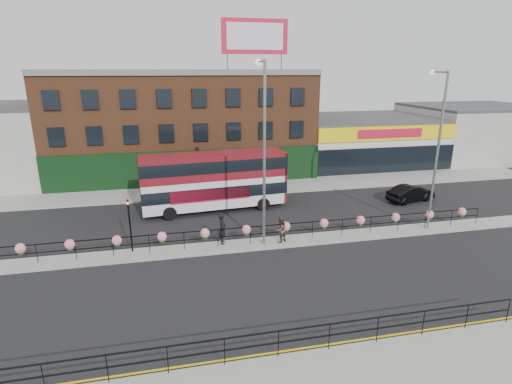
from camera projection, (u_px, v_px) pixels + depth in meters
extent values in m
plane|color=black|center=(266.00, 244.00, 24.75)|extent=(120.00, 120.00, 0.00)
cube|color=gray|center=(235.00, 189.00, 35.94)|extent=(60.00, 4.00, 0.15)
cube|color=gray|center=(266.00, 243.00, 24.73)|extent=(60.00, 1.60, 0.15)
cube|color=gold|center=(324.00, 345.00, 15.69)|extent=(60.00, 0.10, 0.01)
cube|color=gold|center=(326.00, 348.00, 15.52)|extent=(60.00, 0.10, 0.01)
cube|color=brown|center=(183.00, 124.00, 41.15)|extent=(25.00, 12.00, 10.00)
cube|color=#3F3F42|center=(180.00, 72.00, 39.64)|extent=(25.00, 12.00, 0.30)
cube|color=black|center=(188.00, 169.00, 36.44)|extent=(25.00, 0.25, 3.40)
cube|color=silver|center=(360.00, 141.00, 45.94)|extent=(15.00, 12.00, 5.00)
cube|color=#3F3F42|center=(362.00, 118.00, 45.16)|extent=(15.00, 12.00, 0.30)
cube|color=yellow|center=(389.00, 133.00, 39.73)|extent=(15.00, 0.25, 1.40)
cube|color=#B81432|center=(390.00, 133.00, 39.62)|extent=(7.00, 0.10, 0.90)
cube|color=black|center=(387.00, 160.00, 40.53)|extent=(15.00, 0.25, 2.60)
cube|color=#A3A39E|center=(472.00, 133.00, 48.79)|extent=(14.50, 12.00, 6.00)
cube|color=#3F3F42|center=(476.00, 106.00, 47.86)|extent=(14.50, 12.00, 0.30)
cube|color=#B81432|center=(255.00, 36.00, 35.39)|extent=(6.00, 0.25, 3.00)
cube|color=silver|center=(255.00, 36.00, 35.26)|extent=(5.10, 0.04, 2.25)
cylinder|color=slate|center=(227.00, 62.00, 35.53)|extent=(0.12, 0.12, 1.40)
cylinder|color=slate|center=(281.00, 62.00, 36.54)|extent=(0.12, 0.12, 1.40)
cube|color=black|center=(266.00, 226.00, 24.38)|extent=(30.00, 0.05, 0.05)
cube|color=black|center=(266.00, 233.00, 24.53)|extent=(30.00, 0.05, 0.05)
cylinder|color=black|center=(37.00, 254.00, 21.91)|extent=(0.04, 0.04, 1.10)
cylinder|color=black|center=(76.00, 250.00, 22.31)|extent=(0.04, 0.04, 1.10)
cylinder|color=black|center=(113.00, 247.00, 22.72)|extent=(0.04, 0.04, 1.10)
cylinder|color=black|center=(149.00, 244.00, 23.13)|extent=(0.04, 0.04, 1.10)
cylinder|color=black|center=(184.00, 241.00, 23.53)|extent=(0.04, 0.04, 1.10)
cylinder|color=black|center=(218.00, 238.00, 23.94)|extent=(0.04, 0.04, 1.10)
cylinder|color=black|center=(250.00, 235.00, 24.34)|extent=(0.04, 0.04, 1.10)
cylinder|color=black|center=(282.00, 233.00, 24.75)|extent=(0.04, 0.04, 1.10)
cylinder|color=black|center=(312.00, 230.00, 25.15)|extent=(0.04, 0.04, 1.10)
cylinder|color=black|center=(342.00, 227.00, 25.56)|extent=(0.04, 0.04, 1.10)
cylinder|color=black|center=(371.00, 225.00, 25.97)|extent=(0.04, 0.04, 1.10)
cylinder|color=black|center=(398.00, 223.00, 26.37)|extent=(0.04, 0.04, 1.10)
cylinder|color=black|center=(425.00, 220.00, 26.78)|extent=(0.04, 0.04, 1.10)
cylinder|color=black|center=(451.00, 218.00, 27.18)|extent=(0.04, 0.04, 1.10)
cylinder|color=black|center=(477.00, 216.00, 27.59)|extent=(0.04, 0.04, 1.10)
sphere|color=pink|center=(20.00, 248.00, 21.64)|extent=(0.56, 0.56, 0.56)
sphere|color=#1A4914|center=(21.00, 252.00, 21.71)|extent=(0.36, 0.36, 0.36)
sphere|color=pink|center=(70.00, 244.00, 22.15)|extent=(0.56, 0.56, 0.56)
sphere|color=#1A4914|center=(70.00, 248.00, 22.21)|extent=(0.36, 0.36, 0.36)
sphere|color=pink|center=(117.00, 240.00, 22.65)|extent=(0.56, 0.56, 0.56)
sphere|color=#1A4914|center=(117.00, 244.00, 22.72)|extent=(0.36, 0.36, 0.36)
sphere|color=pink|center=(162.00, 237.00, 23.16)|extent=(0.56, 0.56, 0.56)
sphere|color=#1A4914|center=(162.00, 240.00, 23.23)|extent=(0.36, 0.36, 0.36)
sphere|color=pink|center=(205.00, 233.00, 23.67)|extent=(0.56, 0.56, 0.56)
sphere|color=#1A4914|center=(205.00, 237.00, 23.74)|extent=(0.36, 0.36, 0.36)
sphere|color=pink|center=(246.00, 230.00, 24.17)|extent=(0.56, 0.56, 0.56)
sphere|color=#1A4914|center=(246.00, 233.00, 24.24)|extent=(0.36, 0.36, 0.36)
sphere|color=pink|center=(286.00, 226.00, 24.68)|extent=(0.56, 0.56, 0.56)
sphere|color=#1A4914|center=(286.00, 230.00, 24.75)|extent=(0.36, 0.36, 0.36)
sphere|color=pink|center=(324.00, 223.00, 25.19)|extent=(0.56, 0.56, 0.56)
sphere|color=#1A4914|center=(324.00, 226.00, 25.26)|extent=(0.36, 0.36, 0.36)
sphere|color=pink|center=(361.00, 220.00, 25.70)|extent=(0.56, 0.56, 0.56)
sphere|color=#1A4914|center=(360.00, 223.00, 25.76)|extent=(0.36, 0.36, 0.36)
sphere|color=pink|center=(396.00, 217.00, 26.20)|extent=(0.56, 0.56, 0.56)
sphere|color=#1A4914|center=(395.00, 220.00, 26.27)|extent=(0.36, 0.36, 0.36)
sphere|color=pink|center=(429.00, 214.00, 26.71)|extent=(0.56, 0.56, 0.56)
sphere|color=#1A4914|center=(429.00, 218.00, 26.78)|extent=(0.36, 0.36, 0.36)
sphere|color=pink|center=(462.00, 212.00, 27.22)|extent=(0.56, 0.56, 0.56)
sphere|color=#1A4914|center=(461.00, 215.00, 27.28)|extent=(0.36, 0.36, 0.36)
cube|color=black|center=(279.00, 331.00, 14.54)|extent=(20.00, 0.05, 0.05)
cube|color=black|center=(278.00, 343.00, 14.69)|extent=(20.00, 0.05, 0.05)
cylinder|color=black|center=(43.00, 378.00, 13.08)|extent=(0.04, 0.04, 1.10)
cylinder|color=black|center=(107.00, 369.00, 13.49)|extent=(0.04, 0.04, 1.10)
cylinder|color=black|center=(168.00, 360.00, 13.90)|extent=(0.04, 0.04, 1.10)
cylinder|color=black|center=(225.00, 352.00, 14.30)|extent=(0.04, 0.04, 1.10)
cylinder|color=black|center=(278.00, 344.00, 14.71)|extent=(0.04, 0.04, 1.10)
cylinder|color=black|center=(329.00, 337.00, 15.11)|extent=(0.04, 0.04, 1.10)
cylinder|color=black|center=(378.00, 330.00, 15.52)|extent=(0.04, 0.04, 1.10)
cylinder|color=black|center=(423.00, 323.00, 15.92)|extent=(0.04, 0.04, 1.10)
cylinder|color=black|center=(467.00, 317.00, 16.33)|extent=(0.04, 0.04, 1.10)
cylinder|color=black|center=(508.00, 311.00, 16.73)|extent=(0.04, 0.04, 1.10)
cube|color=silver|center=(214.00, 180.00, 30.19)|extent=(11.00, 3.42, 3.94)
cube|color=maroon|center=(214.00, 166.00, 29.86)|extent=(11.07, 3.49, 1.77)
cube|color=black|center=(214.00, 189.00, 30.40)|extent=(11.09, 3.51, 0.89)
cube|color=black|center=(214.00, 164.00, 29.82)|extent=(11.11, 3.53, 0.89)
cube|color=maroon|center=(213.00, 154.00, 29.61)|extent=(11.00, 3.42, 0.12)
cube|color=maroon|center=(280.00, 175.00, 31.73)|extent=(0.43, 2.53, 3.94)
cube|color=#B81432|center=(211.00, 195.00, 29.13)|extent=(5.88, 0.57, 0.98)
cylinder|color=black|center=(170.00, 214.00, 28.61)|extent=(1.01, 0.38, 0.98)
cylinder|color=black|center=(167.00, 203.00, 30.85)|extent=(1.01, 0.38, 0.98)
cylinder|color=black|center=(263.00, 204.00, 30.63)|extent=(1.01, 0.38, 0.98)
cylinder|color=black|center=(254.00, 195.00, 32.88)|extent=(1.01, 0.38, 0.98)
imported|color=black|center=(411.00, 193.00, 32.68)|extent=(3.36, 4.78, 1.35)
imported|color=black|center=(222.00, 228.00, 24.29)|extent=(0.84, 0.66, 1.95)
imported|color=#443728|center=(281.00, 230.00, 24.52)|extent=(1.35, 1.33, 1.64)
cylinder|color=slate|center=(264.00, 158.00, 22.90)|extent=(0.17, 0.17, 10.78)
cylinder|color=slate|center=(262.00, 61.00, 22.11)|extent=(0.11, 1.62, 0.11)
sphere|color=silver|center=(258.00, 63.00, 22.88)|extent=(0.39, 0.39, 0.39)
cylinder|color=slate|center=(437.00, 154.00, 25.39)|extent=(0.16, 0.16, 10.19)
cylinder|color=slate|center=(440.00, 72.00, 24.64)|extent=(0.10, 1.53, 0.10)
sphere|color=silver|center=(432.00, 73.00, 25.36)|extent=(0.37, 0.37, 0.37)
cylinder|color=black|center=(130.00, 226.00, 22.99)|extent=(0.10, 0.10, 3.20)
imported|color=black|center=(128.00, 200.00, 22.52)|extent=(0.15, 0.18, 0.90)
sphere|color=#FF190C|center=(128.00, 203.00, 22.46)|extent=(0.14, 0.14, 0.14)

